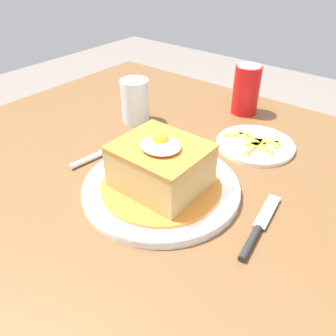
# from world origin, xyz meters

# --- Properties ---
(dining_table) EXTENTS (1.17, 0.95, 0.76)m
(dining_table) POSITION_xyz_m (0.00, 0.00, 0.65)
(dining_table) COLOR brown
(dining_table) RESTS_ON ground_plane
(main_plate) EXTENTS (0.29, 0.29, 0.02)m
(main_plate) POSITION_xyz_m (-0.01, -0.04, 0.76)
(main_plate) COLOR white
(main_plate) RESTS_ON dining_table
(sandwich_meal) EXTENTS (0.22, 0.22, 0.11)m
(sandwich_meal) POSITION_xyz_m (-0.01, -0.04, 0.81)
(sandwich_meal) COLOR orange
(sandwich_meal) RESTS_ON main_plate
(fork) EXTENTS (0.03, 0.14, 0.01)m
(fork) POSITION_xyz_m (-0.18, -0.04, 0.76)
(fork) COLOR silver
(fork) RESTS_ON dining_table
(knife) EXTENTS (0.04, 0.17, 0.01)m
(knife) POSITION_xyz_m (0.18, -0.03, 0.76)
(knife) COLOR #262628
(knife) RESTS_ON dining_table
(soda_can) EXTENTS (0.07, 0.07, 0.12)m
(soda_can) POSITION_xyz_m (-0.05, 0.35, 0.82)
(soda_can) COLOR red
(soda_can) RESTS_ON dining_table
(drinking_glass) EXTENTS (0.07, 0.07, 0.10)m
(drinking_glass) POSITION_xyz_m (-0.24, 0.14, 0.80)
(drinking_glass) COLOR gold
(drinking_glass) RESTS_ON dining_table
(side_plate_fries) EXTENTS (0.17, 0.17, 0.02)m
(side_plate_fries) POSITION_xyz_m (0.06, 0.21, 0.76)
(side_plate_fries) COLOR white
(side_plate_fries) RESTS_ON dining_table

